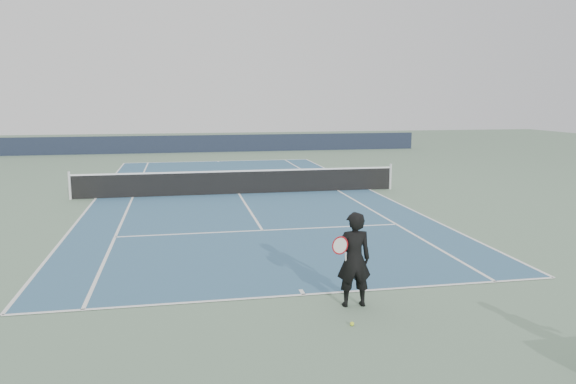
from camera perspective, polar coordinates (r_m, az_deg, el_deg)
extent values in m
plane|color=slate|center=(22.54, -5.01, -0.21)|extent=(80.00, 80.00, 0.00)
cube|color=#335B7A|center=(22.54, -5.01, -0.19)|extent=(10.97, 23.77, 0.01)
cylinder|color=silver|center=(22.71, -21.30, 0.61)|extent=(0.10, 0.10, 1.07)
cylinder|color=silver|center=(23.98, 10.36, 1.55)|extent=(0.10, 0.10, 1.07)
cube|color=black|center=(22.47, -5.03, 0.95)|extent=(12.80, 0.03, 0.90)
cube|color=white|center=(22.41, -5.05, 2.14)|extent=(12.80, 0.04, 0.06)
cube|color=black|center=(40.18, -7.75, 4.90)|extent=(30.00, 0.25, 1.20)
imported|color=black|center=(10.42, 6.70, -6.81)|extent=(0.69, 0.50, 1.78)
torus|color=#9F0D14|center=(10.22, 5.31, -5.43)|extent=(0.34, 0.18, 0.36)
cylinder|color=white|center=(10.22, 5.31, -5.43)|extent=(0.29, 0.14, 0.32)
cylinder|color=white|center=(10.35, 5.89, -6.74)|extent=(0.08, 0.13, 0.27)
sphere|color=#CBE02D|center=(9.81, 6.52, -13.16)|extent=(0.07, 0.07, 0.07)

